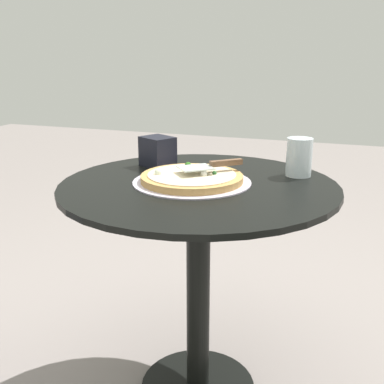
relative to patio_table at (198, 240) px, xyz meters
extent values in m
cylinder|color=black|center=(0.00, 0.00, 0.18)|extent=(0.87, 0.87, 0.02)
cylinder|color=black|center=(0.00, 0.00, -0.19)|extent=(0.08, 0.08, 0.72)
cylinder|color=silver|center=(0.00, 0.02, 0.19)|extent=(0.37, 0.37, 0.00)
cylinder|color=tan|center=(0.00, 0.02, 0.20)|extent=(0.32, 0.32, 0.02)
cylinder|color=beige|center=(0.00, 0.02, 0.22)|extent=(0.28, 0.28, 0.00)
sphere|color=white|center=(-0.04, 0.12, 0.22)|extent=(0.02, 0.02, 0.02)
sphere|color=#316E20|center=(0.08, 0.07, 0.22)|extent=(0.02, 0.02, 0.02)
sphere|color=silver|center=(0.03, 0.00, 0.22)|extent=(0.02, 0.02, 0.02)
sphere|color=silver|center=(-0.01, -0.02, 0.22)|extent=(0.02, 0.02, 0.02)
sphere|color=#306732|center=(0.02, -0.04, 0.22)|extent=(0.01, 0.01, 0.01)
cube|color=silver|center=(0.01, 0.01, 0.24)|extent=(0.13, 0.13, 0.00)
cube|color=brown|center=(0.08, -0.07, 0.24)|extent=(0.09, 0.09, 0.02)
cylinder|color=silver|center=(0.20, -0.28, 0.25)|extent=(0.08, 0.08, 0.13)
cube|color=black|center=(0.17, 0.21, 0.24)|extent=(0.13, 0.14, 0.11)
camera|label=1|loc=(-1.35, -0.46, 0.58)|focal=44.46mm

